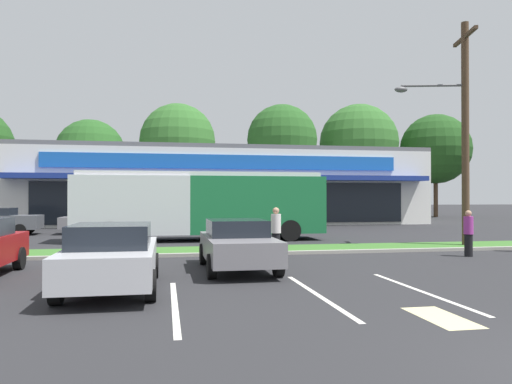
# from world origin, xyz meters

# --- Properties ---
(grass_median) EXTENTS (56.00, 2.20, 0.12)m
(grass_median) POSITION_xyz_m (0.00, 14.00, 0.06)
(grass_median) COLOR #386B28
(grass_median) RESTS_ON ground_plane
(curb_lip) EXTENTS (56.00, 0.24, 0.12)m
(curb_lip) POSITION_xyz_m (0.00, 12.78, 0.06)
(curb_lip) COLOR #99968C
(curb_lip) RESTS_ON ground_plane
(parking_stripe_0) EXTENTS (0.12, 4.80, 0.01)m
(parking_stripe_0) POSITION_xyz_m (-5.16, 5.15, 0.00)
(parking_stripe_0) COLOR silver
(parking_stripe_0) RESTS_ON ground_plane
(parking_stripe_1) EXTENTS (0.12, 4.80, 0.01)m
(parking_stripe_1) POSITION_xyz_m (-2.17, 5.52, 0.00)
(parking_stripe_1) COLOR silver
(parking_stripe_1) RESTS_ON ground_plane
(parking_stripe_2) EXTENTS (0.12, 4.80, 0.01)m
(parking_stripe_2) POSITION_xyz_m (0.19, 5.50, 0.00)
(parking_stripe_2) COLOR silver
(parking_stripe_2) RESTS_ON ground_plane
(lot_arrow) EXTENTS (0.70, 1.60, 0.01)m
(lot_arrow) POSITION_xyz_m (-0.68, 3.28, 0.00)
(lot_arrow) COLOR beige
(lot_arrow) RESTS_ON ground_plane
(storefront_building) EXTENTS (31.42, 14.35, 5.88)m
(storefront_building) POSITION_xyz_m (-1.01, 36.50, 2.94)
(storefront_building) COLOR silver
(storefront_building) RESTS_ON ground_plane
(tree_left) EXTENTS (6.26, 6.26, 9.17)m
(tree_left) POSITION_xyz_m (-12.10, 42.36, 6.03)
(tree_left) COLOR #473323
(tree_left) RESTS_ON ground_plane
(tree_mid_left) EXTENTS (7.22, 7.22, 11.04)m
(tree_mid_left) POSITION_xyz_m (-4.19, 43.16, 7.42)
(tree_mid_left) COLOR #473323
(tree_mid_left) RESTS_ON ground_plane
(tree_mid) EXTENTS (6.87, 6.87, 11.15)m
(tree_mid) POSITION_xyz_m (5.89, 42.31, 7.70)
(tree_mid) COLOR #473323
(tree_mid) RESTS_ON ground_plane
(tree_mid_right) EXTENTS (8.17, 8.17, 11.79)m
(tree_mid_right) POSITION_xyz_m (14.56, 44.02, 7.70)
(tree_mid_right) COLOR #473323
(tree_mid_right) RESTS_ON ground_plane
(tree_right) EXTENTS (7.29, 7.29, 10.78)m
(tree_right) POSITION_xyz_m (22.58, 42.77, 7.12)
(tree_right) COLOR #473323
(tree_right) RESTS_ON ground_plane
(utility_pole) EXTENTS (3.16, 2.37, 9.26)m
(utility_pole) POSITION_xyz_m (6.61, 13.78, 4.97)
(utility_pole) COLOR #4C3826
(utility_pole) RESTS_ON ground_plane
(city_bus) EXTENTS (11.74, 2.67, 3.25)m
(city_bus) POSITION_xyz_m (-3.67, 19.11, 1.76)
(city_bus) COLOR #196638
(city_bus) RESTS_ON ground_plane
(bus_stop_bench) EXTENTS (1.60, 0.45, 0.95)m
(bus_stop_bench) POSITION_xyz_m (-6.78, 12.22, 0.50)
(bus_stop_bench) COLOR brown
(bus_stop_bench) RESTS_ON ground_plane
(car_0) EXTENTS (1.99, 4.71, 1.48)m
(car_0) POSITION_xyz_m (-6.51, 6.90, 0.76)
(car_0) COLOR #B7B7BC
(car_0) RESTS_ON ground_plane
(car_2) EXTENTS (4.40, 1.96, 1.43)m
(car_2) POSITION_xyz_m (-8.92, 24.42, 0.74)
(car_2) COLOR slate
(car_2) RESTS_ON ground_plane
(car_4) EXTENTS (1.95, 4.42, 1.42)m
(car_4) POSITION_xyz_m (-3.32, 9.38, 0.74)
(car_4) COLOR slate
(car_4) RESTS_ON ground_plane
(pedestrian_near_bench) EXTENTS (0.35, 0.35, 1.71)m
(pedestrian_near_bench) POSITION_xyz_m (-1.59, 12.08, 0.86)
(pedestrian_near_bench) COLOR black
(pedestrian_near_bench) RESTS_ON ground_plane
(pedestrian_by_pole) EXTENTS (0.32, 0.32, 1.61)m
(pedestrian_by_pole) POSITION_xyz_m (5.06, 11.03, 0.81)
(pedestrian_by_pole) COLOR black
(pedestrian_by_pole) RESTS_ON ground_plane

